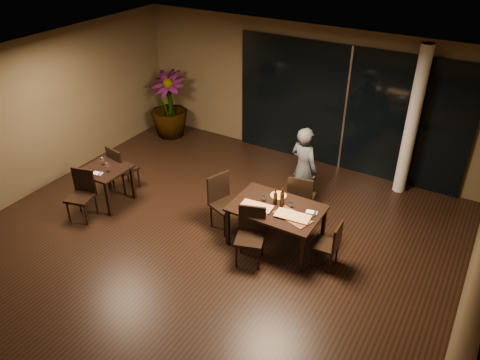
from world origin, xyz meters
name	(u,v)px	position (x,y,z in m)	size (l,w,h in m)	color
ground	(202,249)	(0.00, 0.00, 0.00)	(8.00, 8.00, 0.00)	black
wall_back	(304,93)	(0.00, 4.05, 1.50)	(8.00, 0.10, 3.00)	brown
wall_left	(25,120)	(-4.05, 0.00, 1.50)	(0.10, 8.00, 3.00)	brown
ceiling	(192,79)	(0.00, 0.00, 3.02)	(8.00, 8.00, 0.04)	white
window_panel	(346,110)	(1.00, 3.96, 1.35)	(5.00, 0.06, 2.70)	black
column	(412,123)	(2.40, 3.65, 1.50)	(0.24, 0.24, 3.00)	silver
main_table	(277,211)	(1.00, 0.80, 0.68)	(1.50, 1.00, 0.75)	black
side_table	(106,174)	(-2.40, 0.30, 0.62)	(0.80, 0.80, 0.75)	black
chair_main_far	(301,196)	(1.09, 1.60, 0.55)	(0.54, 0.54, 0.98)	black
chair_main_near	(251,232)	(0.83, 0.24, 0.54)	(0.56, 0.56, 0.96)	black
chair_main_left	(223,199)	(-0.05, 0.78, 0.57)	(0.60, 0.60, 1.02)	black
chair_main_right	(330,243)	(2.01, 0.71, 0.47)	(0.41, 0.41, 0.85)	black
chair_side_far	(120,166)	(-2.48, 0.77, 0.54)	(0.52, 0.52, 0.97)	black
chair_side_near	(82,192)	(-2.45, -0.28, 0.53)	(0.54, 0.54, 0.95)	black
diner	(303,169)	(0.91, 2.08, 0.83)	(0.56, 0.38, 1.66)	#2D3033
potted_plant	(169,105)	(-3.25, 3.34, 0.81)	(0.89, 0.89, 1.62)	#1E4F1A
pizza_board_left	(257,207)	(0.72, 0.62, 0.76)	(0.53, 0.27, 0.01)	#4E3219
pizza_board_right	(293,217)	(1.35, 0.67, 0.76)	(0.62, 0.31, 0.01)	#4D3018
oblong_pizza_left	(257,207)	(0.72, 0.62, 0.77)	(0.51, 0.24, 0.02)	maroon
oblong_pizza_right	(293,216)	(1.35, 0.67, 0.77)	(0.55, 0.25, 0.02)	maroon
round_pizza	(278,196)	(0.87, 1.12, 0.76)	(0.27, 0.27, 0.01)	#AF2A13
bottle_a	(275,197)	(0.93, 0.87, 0.90)	(0.06, 0.06, 0.29)	black
bottle_b	(282,201)	(1.07, 0.84, 0.88)	(0.06, 0.06, 0.26)	black
bottle_c	(282,196)	(1.03, 0.92, 0.91)	(0.07, 0.07, 0.32)	black
tumbler_left	(264,199)	(0.72, 0.86, 0.80)	(0.08, 0.08, 0.09)	white
tumbler_right	(290,205)	(1.19, 0.92, 0.80)	(0.08, 0.08, 0.09)	white
napkin_near	(304,220)	(1.54, 0.70, 0.76)	(0.18, 0.10, 0.01)	silver
napkin_far	(312,212)	(1.56, 0.95, 0.76)	(0.18, 0.10, 0.01)	white
wine_glass_a	(102,161)	(-2.53, 0.39, 0.83)	(0.07, 0.07, 0.16)	white
wine_glass_b	(108,167)	(-2.27, 0.25, 0.84)	(0.08, 0.08, 0.18)	white
side_napkin	(97,173)	(-2.37, 0.09, 0.76)	(0.18, 0.11, 0.01)	white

